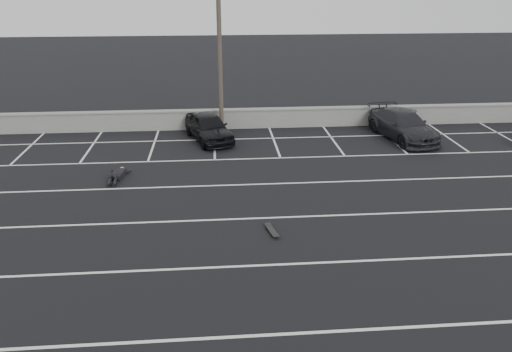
{
  "coord_description": "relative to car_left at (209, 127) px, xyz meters",
  "views": [
    {
      "loc": [
        -1.88,
        -12.3,
        7.76
      ],
      "look_at": [
        -0.5,
        4.42,
        1.0
      ],
      "focal_mm": 35.0,
      "sensor_mm": 36.0,
      "label": 1
    }
  ],
  "objects": [
    {
      "name": "ground",
      "position": [
        2.28,
        -11.95,
        -0.69
      ],
      "size": [
        120.0,
        120.0,
        0.0
      ],
      "primitive_type": "plane",
      "color": "black",
      "rests_on": "ground"
    },
    {
      "name": "seawall",
      "position": [
        2.28,
        2.05,
        -0.14
      ],
      "size": [
        50.0,
        0.45,
        1.06
      ],
      "color": "gray",
      "rests_on": "ground"
    },
    {
      "name": "stall_lines",
      "position": [
        2.19,
        -7.54,
        -0.69
      ],
      "size": [
        36.0,
        20.05,
        0.01
      ],
      "color": "silver",
      "rests_on": "ground"
    },
    {
      "name": "car_left",
      "position": [
        0.0,
        0.0,
        0.0
      ],
      "size": [
        2.84,
        4.36,
        1.38
      ],
      "primitive_type": "imported",
      "rotation": [
        0.0,
        0.0,
        0.33
      ],
      "color": "black",
      "rests_on": "ground"
    },
    {
      "name": "car_right",
      "position": [
        9.85,
        -0.5,
        0.01
      ],
      "size": [
        2.82,
        5.1,
        1.4
      ],
      "primitive_type": "imported",
      "rotation": [
        0.0,
        0.0,
        0.19
      ],
      "color": "#222227",
      "rests_on": "ground"
    },
    {
      "name": "utility_pole",
      "position": [
        0.67,
        1.25,
        3.7
      ],
      "size": [
        1.16,
        0.23,
        8.66
      ],
      "color": "#4C4238",
      "rests_on": "ground"
    },
    {
      "name": "trash_bin",
      "position": [
        10.97,
        1.42,
        -0.21
      ],
      "size": [
        0.81,
        0.81,
        0.95
      ],
      "rotation": [
        0.0,
        0.0,
        0.39
      ],
      "color": "#252527",
      "rests_on": "ground"
    },
    {
      "name": "person",
      "position": [
        -3.7,
        -4.61,
        -0.46
      ],
      "size": [
        1.36,
        2.45,
        0.45
      ],
      "primitive_type": null,
      "rotation": [
        0.0,
        0.0,
        -0.1
      ],
      "color": "black",
      "rests_on": "ground"
    },
    {
      "name": "skateboard",
      "position": [
        2.09,
        -10.03,
        -0.62
      ],
      "size": [
        0.37,
        0.82,
        0.1
      ],
      "rotation": [
        0.0,
        0.0,
        0.22
      ],
      "color": "black",
      "rests_on": "ground"
    }
  ]
}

